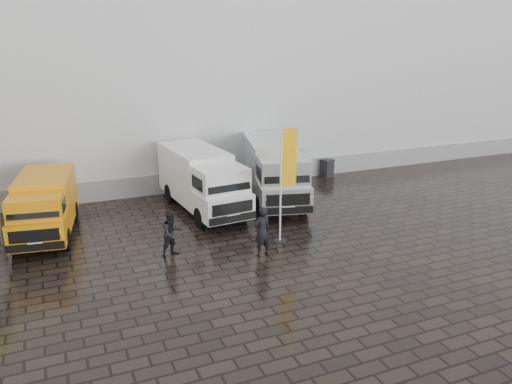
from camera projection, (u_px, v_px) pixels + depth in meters
ground at (280, 242)px, 19.12m from camera, size 120.00×120.00×0.00m
exhibition_hall at (202, 62)px, 32.15m from camera, size 44.00×16.00×12.00m
hall_plinth at (250, 174)px, 26.70m from camera, size 44.00×0.15×1.00m
van_yellow at (45, 208)px, 19.41m from camera, size 2.71×5.29×2.33m
van_white at (202, 182)px, 22.25m from camera, size 2.61×6.38×2.70m
van_silver at (274, 172)px, 23.54m from camera, size 3.73×6.84×2.82m
flagpole at (285, 178)px, 18.54m from camera, size 0.88×0.50×4.55m
wheelie_bin at (327, 168)px, 27.99m from camera, size 0.71×0.71×0.99m
person_front at (262, 231)px, 17.71m from camera, size 0.73×0.55×1.83m
person_tent at (172, 233)px, 17.74m from camera, size 0.99×0.88×1.68m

